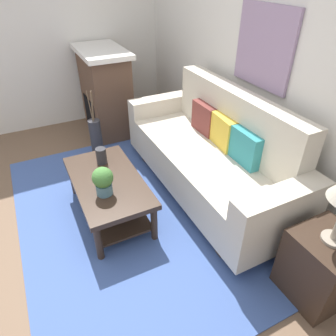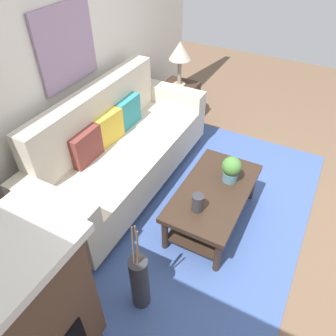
{
  "view_description": "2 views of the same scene",
  "coord_description": "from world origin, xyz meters",
  "px_view_note": "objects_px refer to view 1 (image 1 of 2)",
  "views": [
    {
      "loc": [
        2.18,
        -0.13,
        2.11
      ],
      "look_at": [
        0.1,
        0.9,
        0.51
      ],
      "focal_mm": 32.56,
      "sensor_mm": 36.0,
      "label": 1
    },
    {
      "loc": [
        -2.18,
        -0.26,
        2.51
      ],
      "look_at": [
        -0.27,
        0.75,
        0.67
      ],
      "focal_mm": 34.78,
      "sensor_mm": 36.0,
      "label": 2
    }
  ],
  "objects_px": {
    "side_table": "(321,267)",
    "tabletop_vase": "(101,156)",
    "floor_vase": "(97,141)",
    "throw_pillow_teal": "(246,148)",
    "fireplace": "(105,92)",
    "framed_painting": "(264,47)",
    "throw_pillow_maroon": "(205,118)",
    "potted_plant_tabletop": "(103,180)",
    "coffee_table": "(108,189)",
    "throw_pillow_mustard": "(224,132)",
    "couch": "(211,155)"
  },
  "relations": [
    {
      "from": "fireplace",
      "to": "floor_vase",
      "type": "distance_m",
      "value": 0.89
    },
    {
      "from": "couch",
      "to": "floor_vase",
      "type": "xyz_separation_m",
      "value": [
        -1.12,
        -0.92,
        -0.16
      ]
    },
    {
      "from": "coffee_table",
      "to": "side_table",
      "type": "xyz_separation_m",
      "value": [
        1.51,
        1.11,
        -0.03
      ]
    },
    {
      "from": "couch",
      "to": "fireplace",
      "type": "height_order",
      "value": "fireplace"
    },
    {
      "from": "throw_pillow_maroon",
      "to": "potted_plant_tabletop",
      "type": "height_order",
      "value": "throw_pillow_maroon"
    },
    {
      "from": "potted_plant_tabletop",
      "to": "tabletop_vase",
      "type": "bearing_deg",
      "value": 166.3
    },
    {
      "from": "side_table",
      "to": "tabletop_vase",
      "type": "bearing_deg",
      "value": -149.27
    },
    {
      "from": "throw_pillow_teal",
      "to": "coffee_table",
      "type": "bearing_deg",
      "value": -109.65
    },
    {
      "from": "throw_pillow_maroon",
      "to": "throw_pillow_mustard",
      "type": "relative_size",
      "value": 1.0
    },
    {
      "from": "coffee_table",
      "to": "floor_vase",
      "type": "xyz_separation_m",
      "value": [
        -1.04,
        0.17,
        -0.04
      ]
    },
    {
      "from": "fireplace",
      "to": "floor_vase",
      "type": "bearing_deg",
      "value": -26.64
    },
    {
      "from": "throw_pillow_teal",
      "to": "tabletop_vase",
      "type": "bearing_deg",
      "value": -121.73
    },
    {
      "from": "framed_painting",
      "to": "side_table",
      "type": "bearing_deg",
      "value": -17.3
    },
    {
      "from": "throw_pillow_teal",
      "to": "framed_painting",
      "type": "distance_m",
      "value": 0.92
    },
    {
      "from": "throw_pillow_teal",
      "to": "side_table",
      "type": "bearing_deg",
      "value": -5.49
    },
    {
      "from": "tabletop_vase",
      "to": "side_table",
      "type": "relative_size",
      "value": 0.29
    },
    {
      "from": "coffee_table",
      "to": "floor_vase",
      "type": "height_order",
      "value": "floor_vase"
    },
    {
      "from": "throw_pillow_maroon",
      "to": "fireplace",
      "type": "bearing_deg",
      "value": -156.06
    },
    {
      "from": "throw_pillow_mustard",
      "to": "coffee_table",
      "type": "height_order",
      "value": "throw_pillow_mustard"
    },
    {
      "from": "couch",
      "to": "floor_vase",
      "type": "distance_m",
      "value": 1.46
    },
    {
      "from": "side_table",
      "to": "fireplace",
      "type": "relative_size",
      "value": 0.48
    },
    {
      "from": "tabletop_vase",
      "to": "side_table",
      "type": "distance_m",
      "value": 2.11
    },
    {
      "from": "couch",
      "to": "throw_pillow_teal",
      "type": "bearing_deg",
      "value": 19.62
    },
    {
      "from": "tabletop_vase",
      "to": "floor_vase",
      "type": "distance_m",
      "value": 0.79
    },
    {
      "from": "throw_pillow_mustard",
      "to": "throw_pillow_teal",
      "type": "bearing_deg",
      "value": 0.0
    },
    {
      "from": "coffee_table",
      "to": "potted_plant_tabletop",
      "type": "xyz_separation_m",
      "value": [
        0.19,
        -0.08,
        0.26
      ]
    },
    {
      "from": "throw_pillow_mustard",
      "to": "floor_vase",
      "type": "height_order",
      "value": "throw_pillow_mustard"
    },
    {
      "from": "throw_pillow_mustard",
      "to": "throw_pillow_teal",
      "type": "height_order",
      "value": "same"
    },
    {
      "from": "tabletop_vase",
      "to": "floor_vase",
      "type": "bearing_deg",
      "value": 170.29
    },
    {
      "from": "throw_pillow_maroon",
      "to": "throw_pillow_teal",
      "type": "height_order",
      "value": "same"
    },
    {
      "from": "couch",
      "to": "throw_pillow_teal",
      "type": "relative_size",
      "value": 6.26
    },
    {
      "from": "coffee_table",
      "to": "floor_vase",
      "type": "distance_m",
      "value": 1.05
    },
    {
      "from": "potted_plant_tabletop",
      "to": "fireplace",
      "type": "relative_size",
      "value": 0.23
    },
    {
      "from": "throw_pillow_mustard",
      "to": "potted_plant_tabletop",
      "type": "height_order",
      "value": "throw_pillow_mustard"
    },
    {
      "from": "side_table",
      "to": "fireplace",
      "type": "xyz_separation_m",
      "value": [
        -3.29,
        -0.57,
        0.31
      ]
    },
    {
      "from": "potted_plant_tabletop",
      "to": "floor_vase",
      "type": "relative_size",
      "value": 0.48
    },
    {
      "from": "floor_vase",
      "to": "throw_pillow_teal",
      "type": "bearing_deg",
      "value": 35.45
    },
    {
      "from": "potted_plant_tabletop",
      "to": "fireplace",
      "type": "height_order",
      "value": "fireplace"
    },
    {
      "from": "tabletop_vase",
      "to": "side_table",
      "type": "bearing_deg",
      "value": 30.73
    },
    {
      "from": "couch",
      "to": "side_table",
      "type": "relative_size",
      "value": 4.02
    },
    {
      "from": "throw_pillow_teal",
      "to": "tabletop_vase",
      "type": "height_order",
      "value": "throw_pillow_teal"
    },
    {
      "from": "tabletop_vase",
      "to": "side_table",
      "type": "xyz_separation_m",
      "value": [
        1.8,
        1.07,
        -0.23
      ]
    },
    {
      "from": "coffee_table",
      "to": "side_table",
      "type": "distance_m",
      "value": 1.87
    },
    {
      "from": "throw_pillow_teal",
      "to": "floor_vase",
      "type": "xyz_separation_m",
      "value": [
        -1.47,
        -1.05,
        -0.41
      ]
    },
    {
      "from": "throw_pillow_teal",
      "to": "framed_painting",
      "type": "relative_size",
      "value": 0.51
    },
    {
      "from": "throw_pillow_teal",
      "to": "side_table",
      "type": "distance_m",
      "value": 1.15
    },
    {
      "from": "throw_pillow_teal",
      "to": "fireplace",
      "type": "distance_m",
      "value": 2.32
    },
    {
      "from": "throw_pillow_teal",
      "to": "coffee_table",
      "type": "xyz_separation_m",
      "value": [
        -0.43,
        -1.21,
        -0.37
      ]
    },
    {
      "from": "fireplace",
      "to": "couch",
      "type": "bearing_deg",
      "value": 16.32
    },
    {
      "from": "side_table",
      "to": "framed_painting",
      "type": "bearing_deg",
      "value": 162.7
    }
  ]
}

